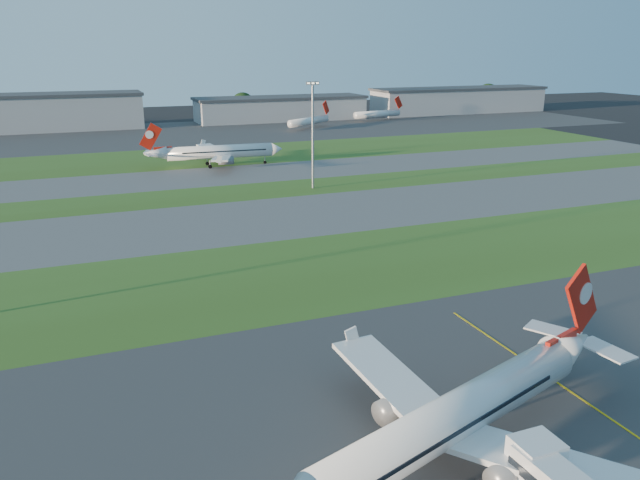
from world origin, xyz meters
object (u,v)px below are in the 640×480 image
mini_jet_far (378,114)px  light_mast_centre (313,128)px  airliner_taxiing (219,152)px  mini_jet_near (309,121)px  airliner_parked (458,416)px

mini_jet_far → light_mast_centre: bearing=-134.7°
airliner_taxiing → mini_jet_far: (96.86, 89.91, -0.89)m
mini_jet_near → light_mast_centre: 119.44m
airliner_taxiing → light_mast_centre: (14.82, -38.02, 10.64)m
airliner_parked → mini_jet_near: 225.97m
mini_jet_near → mini_jet_far: size_ratio=0.88×
airliner_taxiing → mini_jet_far: airliner_taxiing is taller
mini_jet_near → light_mast_centre: bearing=-143.5°
airliner_taxiing → light_mast_centre: bearing=114.8°
airliner_taxiing → mini_jet_near: size_ratio=1.53×
airliner_taxiing → light_mast_centre: light_mast_centre is taller
airliner_taxiing → mini_jet_far: size_ratio=1.34×
mini_jet_near → mini_jet_far: bearing=-11.7°
airliner_parked → mini_jet_far: size_ratio=1.30×
mini_jet_near → mini_jet_far: 44.18m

